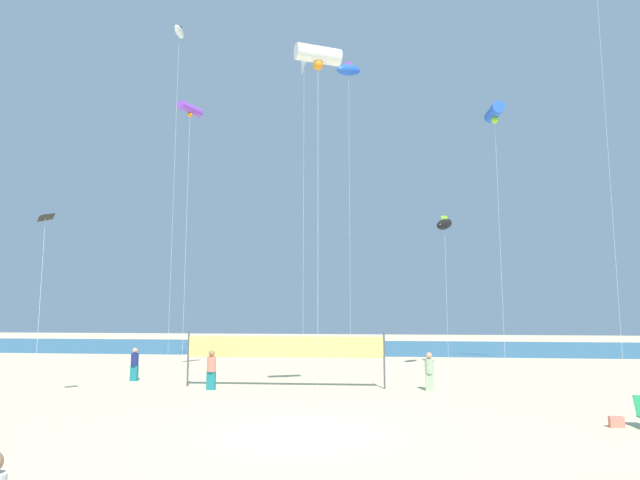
% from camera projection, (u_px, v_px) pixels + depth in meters
% --- Properties ---
extents(ground_plane, '(120.00, 120.00, 0.00)m').
position_uv_depth(ground_plane, '(302.00, 433.00, 14.76)').
color(ground_plane, beige).
extents(ocean_band, '(120.00, 20.00, 0.01)m').
position_uv_depth(ocean_band, '(359.00, 347.00, 48.82)').
color(ocean_band, teal).
rests_on(ocean_band, ground).
extents(beachgoer_navy_shirt, '(0.35, 0.35, 1.54)m').
position_uv_depth(beachgoer_navy_shirt, '(135.00, 363.00, 25.61)').
color(beachgoer_navy_shirt, '#19727A').
rests_on(beachgoer_navy_shirt, ground).
extents(beachgoer_coral_shirt, '(0.38, 0.38, 1.65)m').
position_uv_depth(beachgoer_coral_shirt, '(211.00, 368.00, 22.79)').
color(beachgoer_coral_shirt, '#19727A').
rests_on(beachgoer_coral_shirt, ground).
extents(beachgoer_sage_shirt, '(0.36, 0.36, 1.57)m').
position_uv_depth(beachgoer_sage_shirt, '(429.00, 370.00, 22.51)').
color(beachgoer_sage_shirt, '#99B28C').
rests_on(beachgoer_sage_shirt, ground).
extents(volleyball_net, '(8.68, 0.31, 2.40)m').
position_uv_depth(volleyball_net, '(285.00, 349.00, 23.53)').
color(volleyball_net, '#4C4C51').
rests_on(volleyball_net, ground).
extents(beach_handbag, '(0.39, 0.19, 0.31)m').
position_uv_depth(beach_handbag, '(616.00, 422.00, 15.43)').
color(beach_handbag, '#EA7260').
rests_on(beach_handbag, ground).
extents(kite_blue_inflatable, '(1.92, 1.96, 18.78)m').
position_uv_depth(kite_blue_inflatable, '(349.00, 70.00, 33.82)').
color(kite_blue_inflatable, silver).
rests_on(kite_blue_inflatable, ground).
extents(kite_white_inflatable, '(0.50, 1.29, 19.64)m').
position_uv_depth(kite_white_inflatable, '(179.00, 34.00, 31.29)').
color(kite_white_inflatable, silver).
rests_on(kite_white_inflatable, ground).
extents(kite_violet_tube, '(0.97, 1.45, 13.75)m').
position_uv_depth(kite_violet_tube, '(190.00, 110.00, 27.63)').
color(kite_violet_tube, silver).
rests_on(kite_violet_tube, ground).
extents(kite_black_diamond, '(0.56, 0.55, 6.90)m').
position_uv_depth(kite_black_diamond, '(45.00, 218.00, 19.71)').
color(kite_black_diamond, silver).
rests_on(kite_black_diamond, ground).
extents(kite_white_delta, '(0.53, 1.73, 19.18)m').
position_uv_depth(kite_white_delta, '(304.00, 62.00, 32.90)').
color(kite_white_delta, silver).
rests_on(kite_white_delta, ground).
extents(kite_blue_tube, '(0.77, 1.63, 13.85)m').
position_uv_depth(kite_blue_tube, '(494.00, 113.00, 28.10)').
color(kite_blue_tube, silver).
rests_on(kite_blue_tube, ground).
extents(kite_black_inflatable, '(1.41, 1.89, 8.68)m').
position_uv_depth(kite_black_inflatable, '(444.00, 224.00, 30.67)').
color(kite_black_inflatable, silver).
rests_on(kite_black_inflatable, ground).
extents(kite_white_tube, '(1.80, 1.30, 12.97)m').
position_uv_depth(kite_white_tube, '(318.00, 56.00, 19.90)').
color(kite_white_tube, silver).
rests_on(kite_white_tube, ground).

